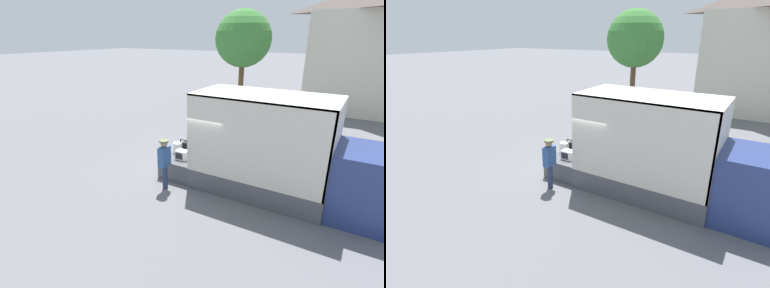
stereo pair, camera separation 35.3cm
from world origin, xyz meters
The scene contains 8 objects.
ground_plane centered at (0.00, 0.00, 0.00)m, with size 160.00×160.00×0.00m, color slate.
box_truck centered at (3.63, 0.00, 0.93)m, with size 6.19×2.21×3.29m.
tailgate_deck centered at (-0.66, 0.00, 0.35)m, with size 1.32×2.10×0.70m, color #4C4C51.
microwave centered at (-0.61, -0.47, 0.87)m, with size 0.46×0.35×0.33m.
portable_generator centered at (-0.71, 0.34, 0.90)m, with size 0.68×0.54×0.53m.
orange_bucket centered at (-1.12, -0.03, 0.90)m, with size 0.33×0.33×0.40m.
worker_person centered at (-0.61, -1.56, 1.09)m, with size 0.32×0.44×1.76m.
street_tree centered at (-3.08, 10.87, 4.71)m, with size 3.75×3.75×6.61m.
Camera 1 is at (4.95, -8.95, 5.02)m, focal length 28.00 mm.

